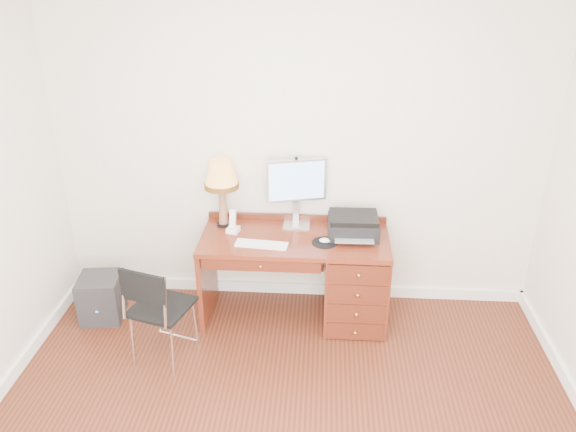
# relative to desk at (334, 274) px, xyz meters

# --- Properties ---
(room_shell) EXTENTS (4.00, 4.00, 4.00)m
(room_shell) POSITION_rel_desk_xyz_m (-0.32, -0.77, -0.36)
(room_shell) COLOR silver
(room_shell) RESTS_ON ground
(desk) EXTENTS (1.50, 0.67, 0.75)m
(desk) POSITION_rel_desk_xyz_m (0.00, 0.00, 0.00)
(desk) COLOR maroon
(desk) RESTS_ON ground
(monitor) EXTENTS (0.49, 0.21, 0.57)m
(monitor) POSITION_rel_desk_xyz_m (-0.32, 0.23, 0.69)
(monitor) COLOR silver
(monitor) RESTS_ON desk
(keyboard) EXTENTS (0.42, 0.16, 0.02)m
(keyboard) POSITION_rel_desk_xyz_m (-0.57, -0.16, 0.34)
(keyboard) COLOR white
(keyboard) RESTS_ON desk
(mouse_pad) EXTENTS (0.20, 0.20, 0.04)m
(mouse_pad) POSITION_rel_desk_xyz_m (-0.08, -0.09, 0.35)
(mouse_pad) COLOR black
(mouse_pad) RESTS_ON desk
(printer) EXTENTS (0.40, 0.32, 0.18)m
(printer) POSITION_rel_desk_xyz_m (0.14, 0.06, 0.42)
(printer) COLOR black
(printer) RESTS_ON desk
(leg_lamp) EXTENTS (0.28, 0.28, 0.57)m
(leg_lamp) POSITION_rel_desk_xyz_m (-0.92, 0.17, 0.76)
(leg_lamp) COLOR black
(leg_lamp) RESTS_ON desk
(phone) EXTENTS (0.11, 0.11, 0.20)m
(phone) POSITION_rel_desk_xyz_m (-0.82, 0.05, 0.40)
(phone) COLOR white
(phone) RESTS_ON desk
(pen_cup) EXTENTS (0.08, 0.08, 0.10)m
(pen_cup) POSITION_rel_desk_xyz_m (0.11, 0.17, 0.39)
(pen_cup) COLOR black
(pen_cup) RESTS_ON desk
(chair) EXTENTS (0.50, 0.50, 0.85)m
(chair) POSITION_rel_desk_xyz_m (-1.27, -0.66, 0.10)
(chair) COLOR black
(chair) RESTS_ON ground
(equipment_box) EXTENTS (0.37, 0.37, 0.38)m
(equipment_box) POSITION_rel_desk_xyz_m (-1.93, -0.14, -0.22)
(equipment_box) COLOR black
(equipment_box) RESTS_ON ground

